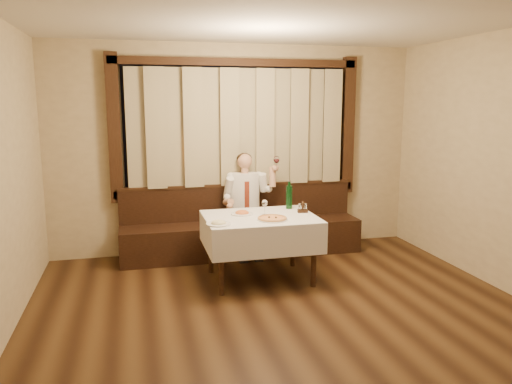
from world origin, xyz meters
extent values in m
cube|color=black|center=(0.00, 0.00, -0.01)|extent=(5.00, 6.00, 0.01)
cube|color=tan|center=(0.00, 3.00, 1.40)|extent=(5.00, 0.01, 2.80)
cube|color=black|center=(0.00, 2.98, 1.70)|extent=(3.00, 0.02, 1.60)
cube|color=orange|center=(-0.70, 2.97, 1.40)|extent=(0.50, 0.01, 0.40)
cube|color=black|center=(0.00, 2.94, 0.85)|extent=(3.30, 0.12, 0.10)
cube|color=black|center=(0.00, 2.94, 2.55)|extent=(3.30, 0.12, 0.10)
cube|color=black|center=(-1.60, 2.94, 1.70)|extent=(0.16, 0.12, 1.90)
cube|color=black|center=(1.60, 2.94, 1.70)|extent=(0.16, 0.12, 1.90)
cube|color=#857955|center=(0.00, 2.88, 1.70)|extent=(2.90, 0.08, 1.55)
cube|color=black|center=(0.00, 2.68, 0.23)|extent=(3.20, 0.60, 0.45)
cube|color=black|center=(0.00, 2.92, 0.68)|extent=(3.20, 0.12, 0.45)
cube|color=black|center=(0.00, 2.92, 0.92)|extent=(3.20, 0.14, 0.04)
cylinder|color=black|center=(-0.52, 1.33, 0.35)|extent=(0.06, 0.06, 0.71)
cylinder|color=black|center=(0.52, 1.33, 0.35)|extent=(0.06, 0.06, 0.71)
cylinder|color=black|center=(-0.52, 2.07, 0.35)|extent=(0.06, 0.06, 0.71)
cylinder|color=black|center=(0.52, 2.07, 0.35)|extent=(0.06, 0.06, 0.71)
cube|color=black|center=(0.00, 1.70, 0.73)|extent=(1.20, 0.90, 0.04)
cube|color=silver|center=(0.00, 1.70, 0.75)|extent=(1.26, 0.96, 0.01)
cube|color=silver|center=(0.00, 1.22, 0.58)|extent=(1.26, 0.01, 0.35)
cube|color=silver|center=(0.00, 2.18, 0.58)|extent=(1.26, 0.01, 0.35)
cube|color=silver|center=(-0.63, 1.70, 0.58)|extent=(0.01, 0.96, 0.35)
cube|color=silver|center=(0.63, 1.70, 0.58)|extent=(0.01, 0.96, 0.35)
cylinder|color=white|center=(0.08, 1.49, 0.76)|extent=(0.34, 0.34, 0.01)
cylinder|color=#D64F20|center=(0.08, 1.49, 0.77)|extent=(0.31, 0.31, 0.01)
torus|color=#BA7F47|center=(0.08, 1.49, 0.78)|extent=(0.33, 0.33, 0.02)
sphere|color=black|center=(0.05, 1.51, 0.78)|extent=(0.02, 0.02, 0.02)
sphere|color=black|center=(0.12, 1.48, 0.78)|extent=(0.02, 0.02, 0.02)
cylinder|color=white|center=(-0.18, 1.83, 0.76)|extent=(0.26, 0.26, 0.02)
ellipsoid|color=#CB5120|center=(-0.18, 1.83, 0.81)|extent=(0.16, 0.16, 0.07)
cylinder|color=white|center=(-0.53, 1.42, 0.76)|extent=(0.26, 0.26, 0.02)
ellipsoid|color=beige|center=(-0.53, 1.42, 0.81)|extent=(0.16, 0.16, 0.07)
cylinder|color=#0F4817|center=(0.44, 2.01, 0.90)|extent=(0.08, 0.08, 0.28)
cylinder|color=#0F4817|center=(0.44, 2.01, 1.06)|extent=(0.03, 0.03, 0.07)
cylinder|color=silver|center=(0.44, 2.01, 1.10)|extent=(0.03, 0.03, 0.01)
cylinder|color=white|center=(0.06, 1.74, 0.76)|extent=(0.06, 0.06, 0.01)
cylinder|color=white|center=(0.06, 1.74, 0.81)|extent=(0.01, 0.01, 0.10)
ellipsoid|color=white|center=(0.06, 1.74, 0.90)|extent=(0.07, 0.07, 0.08)
cube|color=black|center=(0.53, 1.76, 0.78)|extent=(0.13, 0.08, 0.04)
cube|color=black|center=(0.53, 1.76, 0.84)|extent=(0.02, 0.06, 0.09)
cylinder|color=white|center=(0.50, 1.76, 0.82)|extent=(0.03, 0.03, 0.07)
cylinder|color=silver|center=(0.50, 1.76, 0.86)|extent=(0.03, 0.03, 0.01)
cylinder|color=white|center=(0.56, 1.75, 0.82)|extent=(0.03, 0.03, 0.07)
cylinder|color=silver|center=(0.56, 1.75, 0.86)|extent=(0.03, 0.03, 0.01)
cube|color=black|center=(0.05, 2.57, 0.53)|extent=(0.38, 0.42, 0.15)
cube|color=black|center=(-0.06, 2.36, 0.23)|extent=(0.10, 0.11, 0.45)
cube|color=black|center=(0.15, 2.36, 0.23)|extent=(0.10, 0.11, 0.45)
ellipsoid|color=white|center=(0.05, 2.71, 0.85)|extent=(0.40, 0.24, 0.51)
cube|color=maroon|center=(0.05, 2.58, 0.83)|extent=(0.06, 0.01, 0.38)
cylinder|color=tan|center=(0.05, 2.71, 1.15)|extent=(0.09, 0.09, 0.08)
sphere|color=tan|center=(0.05, 2.71, 1.27)|extent=(0.20, 0.20, 0.20)
ellipsoid|color=black|center=(0.05, 2.74, 1.30)|extent=(0.20, 0.20, 0.15)
sphere|color=white|center=(-0.14, 2.71, 1.06)|extent=(0.12, 0.12, 0.12)
sphere|color=white|center=(0.23, 2.71, 1.06)|extent=(0.12, 0.12, 0.12)
sphere|color=tan|center=(-0.24, 2.32, 0.75)|extent=(0.08, 0.08, 0.08)
sphere|color=tan|center=(0.42, 2.55, 1.18)|extent=(0.09, 0.09, 0.09)
cylinder|color=white|center=(0.42, 2.52, 1.22)|extent=(0.01, 0.01, 0.10)
ellipsoid|color=white|center=(0.42, 2.52, 1.30)|extent=(0.08, 0.08, 0.10)
ellipsoid|color=#4C070F|center=(0.42, 2.52, 1.28)|extent=(0.06, 0.06, 0.06)
camera|label=1|loc=(-1.38, -3.67, 2.06)|focal=35.00mm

